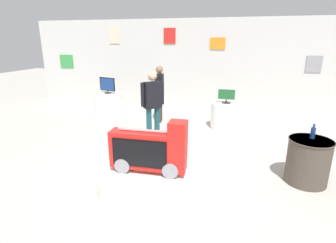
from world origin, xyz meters
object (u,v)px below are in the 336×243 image
at_px(bottle_on_side_table, 313,133).
at_px(shopper_browsing_rear, 153,102).
at_px(tv_on_left_rear, 226,96).
at_px(tv_on_center_rear, 107,85).
at_px(display_pedestal_left_rear, 225,116).
at_px(main_display_pedestal, 149,179).
at_px(shopper_browsing_near_truck, 160,90).
at_px(side_table_round, 308,161).
at_px(novelty_firetruck_tv, 149,151).
at_px(display_pedestal_center_rear, 109,104).

bearing_deg(bottle_on_side_table, shopper_browsing_rear, 161.47).
bearing_deg(tv_on_left_rear, tv_on_center_rear, 172.93).
bearing_deg(display_pedestal_left_rear, tv_on_center_rear, 172.99).
bearing_deg(display_pedestal_left_rear, main_display_pedestal, -107.03).
bearing_deg(shopper_browsing_rear, tv_on_center_rear, 137.35).
height_order(main_display_pedestal, shopper_browsing_near_truck, shopper_browsing_near_truck).
bearing_deg(tv_on_center_rear, bottle_on_side_table, -29.81).
height_order(tv_on_left_rear, side_table_round, tv_on_left_rear).
xyz_separation_m(novelty_firetruck_tv, tv_on_center_rear, (-2.61, 3.81, 0.32)).
bearing_deg(tv_on_left_rear, novelty_firetruck_tv, -106.67).
relative_size(display_pedestal_center_rear, shopper_browsing_rear, 0.55).
distance_m(display_pedestal_left_rear, display_pedestal_center_rear, 3.64).
xyz_separation_m(tv_on_left_rear, tv_on_center_rear, (-3.61, 0.45, 0.06)).
height_order(main_display_pedestal, bottle_on_side_table, bottle_on_side_table).
xyz_separation_m(main_display_pedestal, shopper_browsing_rear, (-0.52, 1.90, 0.81)).
relative_size(novelty_firetruck_tv, shopper_browsing_rear, 0.73).
bearing_deg(tv_on_center_rear, shopper_browsing_near_truck, -9.49).
bearing_deg(tv_on_left_rear, display_pedestal_center_rear, 172.86).
relative_size(display_pedestal_center_rear, bottle_on_side_table, 3.70).
xyz_separation_m(novelty_firetruck_tv, bottle_on_side_table, (2.48, 0.89, 0.22)).
xyz_separation_m(side_table_round, shopper_browsing_near_truck, (-3.30, 2.70, 0.55)).
xyz_separation_m(bottle_on_side_table, shopper_browsing_rear, (-3.02, 1.01, 0.10)).
bearing_deg(shopper_browsing_near_truck, main_display_pedestal, -76.74).
distance_m(main_display_pedestal, display_pedestal_left_rear, 3.52).
xyz_separation_m(tv_on_center_rear, shopper_browsing_rear, (2.06, -1.90, 0.00)).
relative_size(bottle_on_side_table, shopper_browsing_near_truck, 0.15).
height_order(display_pedestal_left_rear, tv_on_center_rear, tv_on_center_rear).
distance_m(display_pedestal_center_rear, shopper_browsing_rear, 2.88).
bearing_deg(novelty_firetruck_tv, main_display_pedestal, 164.91).
bearing_deg(main_display_pedestal, display_pedestal_center_rear, 124.19).
bearing_deg(main_display_pedestal, shopper_browsing_near_truck, 103.26).
xyz_separation_m(novelty_firetruck_tv, shopper_browsing_rear, (-0.54, 1.91, 0.32)).
xyz_separation_m(tv_on_left_rear, side_table_round, (1.45, -2.55, -0.51)).
distance_m(novelty_firetruck_tv, tv_on_center_rear, 4.63).
distance_m(novelty_firetruck_tv, bottle_on_side_table, 2.65).
bearing_deg(display_pedestal_center_rear, tv_on_left_rear, -7.14).
distance_m(display_pedestal_left_rear, shopper_browsing_near_truck, 1.95).
relative_size(main_display_pedestal, bottle_on_side_table, 6.83).
relative_size(tv_on_left_rear, bottle_on_side_table, 1.92).
bearing_deg(shopper_browsing_rear, tv_on_left_rear, 43.15).
distance_m(main_display_pedestal, bottle_on_side_table, 2.75).
relative_size(tv_on_left_rear, shopper_browsing_rear, 0.28).
xyz_separation_m(display_pedestal_left_rear, display_pedestal_center_rear, (-3.62, 0.45, 0.00)).
bearing_deg(shopper_browsing_rear, display_pedestal_left_rear, 43.23).
bearing_deg(side_table_round, bottle_on_side_table, 72.81).
distance_m(novelty_firetruck_tv, tv_on_left_rear, 3.52).
bearing_deg(side_table_round, tv_on_center_rear, 149.37).
relative_size(main_display_pedestal, novelty_firetruck_tv, 1.37).
distance_m(tv_on_left_rear, tv_on_center_rear, 3.64).
relative_size(display_pedestal_left_rear, tv_on_center_rear, 1.33).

